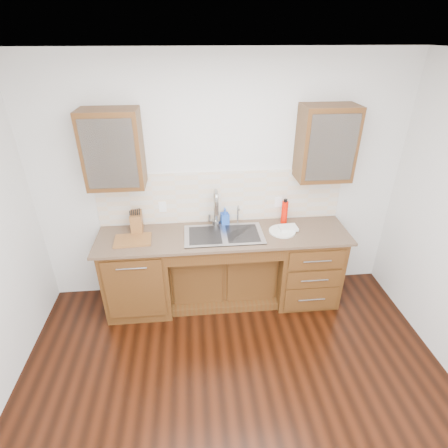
{
  "coord_description": "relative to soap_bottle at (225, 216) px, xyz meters",
  "views": [
    {
      "loc": [
        -0.31,
        -1.77,
        2.82
      ],
      "look_at": [
        0.0,
        1.4,
        1.05
      ],
      "focal_mm": 28.0,
      "sensor_mm": 36.0,
      "label": 1
    }
  ],
  "objects": [
    {
      "name": "cup_right_a",
      "position": [
        0.89,
        -0.07,
        0.77
      ],
      "size": [
        0.16,
        0.16,
        0.1
      ],
      "primitive_type": "imported",
      "rotation": [
        0.0,
        0.0,
        0.4
      ],
      "color": "white",
      "rests_on": "upper_cabinet_right"
    },
    {
      "name": "outlet_left",
      "position": [
        -0.68,
        0.07,
        0.11
      ],
      "size": [
        0.08,
        0.01,
        0.12
      ],
      "primitive_type": "cube",
      "color": "white",
      "rests_on": "backsplash"
    },
    {
      "name": "upper_cabinet_left",
      "position": [
        -1.08,
        -0.07,
        0.82
      ],
      "size": [
        0.55,
        0.34,
        0.75
      ],
      "primitive_type": "cube",
      "color": "#593014",
      "rests_on": "wall_back"
    },
    {
      "name": "cup_left_a",
      "position": [
        -1.2,
        -0.07,
        0.76
      ],
      "size": [
        0.12,
        0.12,
        0.09
      ],
      "primitive_type": "imported",
      "rotation": [
        0.0,
        0.0,
        0.05
      ],
      "color": "white",
      "rests_on": "upper_cabinet_left"
    },
    {
      "name": "filter_tap",
      "position": [
        0.15,
        -0.0,
        0.02
      ],
      "size": [
        0.02,
        0.02,
        0.24
      ],
      "primitive_type": "cylinder",
      "color": "#999993",
      "rests_on": "countertop"
    },
    {
      "name": "knife_block",
      "position": [
        -0.96,
        -0.06,
        0.01
      ],
      "size": [
        0.13,
        0.2,
        0.21
      ],
      "primitive_type": "cube",
      "rotation": [
        0.0,
        0.0,
        0.06
      ],
      "color": "olive",
      "rests_on": "countertop"
    },
    {
      "name": "base_cabinet_left",
      "position": [
        -0.98,
        -0.21,
        -0.57
      ],
      "size": [
        0.7,
        0.62,
        0.88
      ],
      "primitive_type": "cube",
      "color": "#593014",
      "rests_on": "ground"
    },
    {
      "name": "countertop",
      "position": [
        -0.03,
        -0.23,
        -0.11
      ],
      "size": [
        2.7,
        0.65,
        0.03
      ],
      "primitive_type": "cube",
      "color": "#84705B",
      "rests_on": "base_cabinet_left"
    },
    {
      "name": "backsplash",
      "position": [
        -0.03,
        0.09,
        0.2
      ],
      "size": [
        2.7,
        0.02,
        0.59
      ],
      "primitive_type": "cube",
      "color": "beige",
      "rests_on": "wall_back"
    },
    {
      "name": "upper_cabinet_right",
      "position": [
        1.02,
        -0.07,
        0.82
      ],
      "size": [
        0.55,
        0.34,
        0.75
      ],
      "primitive_type": "cube",
      "color": "#593014",
      "rests_on": "wall_back"
    },
    {
      "name": "cup_right_b",
      "position": [
        1.1,
        -0.07,
        0.76
      ],
      "size": [
        0.11,
        0.11,
        0.08
      ],
      "primitive_type": "imported",
      "rotation": [
        0.0,
        0.0,
        0.22
      ],
      "color": "white",
      "rests_on": "upper_cabinet_right"
    },
    {
      "name": "ground",
      "position": [
        -0.03,
        -1.65,
        -1.06
      ],
      "size": [
        4.0,
        3.5,
        0.1
      ],
      "primitive_type": "cube",
      "color": "black"
    },
    {
      "name": "soap_bottle",
      "position": [
        0.0,
        0.0,
        0.0
      ],
      "size": [
        0.1,
        0.1,
        0.19
      ],
      "primitive_type": "imported",
      "rotation": [
        0.0,
        0.0,
        0.15
      ],
      "color": "blue",
      "rests_on": "countertop"
    },
    {
      "name": "faucet",
      "position": [
        -0.1,
        -0.01,
        0.1
      ],
      "size": [
        0.04,
        0.04,
        0.4
      ],
      "primitive_type": "cylinder",
      "color": "#999993",
      "rests_on": "countertop"
    },
    {
      "name": "outlet_right",
      "position": [
        0.62,
        0.07,
        0.11
      ],
      "size": [
        0.08,
        0.01,
        0.12
      ],
      "primitive_type": "cube",
      "color": "white",
      "rests_on": "backsplash"
    },
    {
      "name": "wall_back",
      "position": [
        -0.03,
        0.15,
        0.34
      ],
      "size": [
        4.0,
        0.1,
        2.7
      ],
      "primitive_type": "cube",
      "color": "silver",
      "rests_on": "ground"
    },
    {
      "name": "water_bottle",
      "position": [
        0.67,
        -0.04,
        0.03
      ],
      "size": [
        0.07,
        0.07,
        0.26
      ],
      "primitive_type": "cylinder",
      "rotation": [
        0.0,
        0.0,
        -0.04
      ],
      "color": "red",
      "rests_on": "countertop"
    },
    {
      "name": "base_cabinet_right",
      "position": [
        0.92,
        -0.21,
        -0.57
      ],
      "size": [
        0.7,
        0.62,
        0.88
      ],
      "primitive_type": "cube",
      "color": "#593014",
      "rests_on": "ground"
    },
    {
      "name": "dish_towel",
      "position": [
        0.67,
        -0.21,
        -0.07
      ],
      "size": [
        0.2,
        0.15,
        0.03
      ],
      "primitive_type": "cube",
      "rotation": [
        0.0,
        0.0,
        0.07
      ],
      "color": "white",
      "rests_on": "plate"
    },
    {
      "name": "cup_left_b",
      "position": [
        -0.99,
        -0.07,
        0.77
      ],
      "size": [
        0.13,
        0.13,
        0.1
      ],
      "primitive_type": "imported",
      "rotation": [
        0.0,
        0.0,
        -0.36
      ],
      "color": "white",
      "rests_on": "upper_cabinet_left"
    },
    {
      "name": "cutting_board",
      "position": [
        -0.99,
        -0.27,
        -0.09
      ],
      "size": [
        0.39,
        0.28,
        0.02
      ],
      "primitive_type": "cube",
      "rotation": [
        0.0,
        0.0,
        0.05
      ],
      "color": "#A17225",
      "rests_on": "countertop"
    },
    {
      "name": "plate",
      "position": [
        0.6,
        -0.24,
        -0.09
      ],
      "size": [
        0.38,
        0.38,
        0.02
      ],
      "primitive_type": "cylinder",
      "rotation": [
        0.0,
        0.0,
        0.41
      ],
      "color": "white",
      "rests_on": "countertop"
    },
    {
      "name": "sink",
      "position": [
        -0.03,
        -0.24,
        -0.18
      ],
      "size": [
        0.84,
        0.46,
        0.19
      ],
      "primitive_type": "cube",
      "color": "#9E9EA5",
      "rests_on": "countertop"
    },
    {
      "name": "ceiling",
      "position": [
        -0.03,
        -1.65,
        1.74
      ],
      "size": [
        4.0,
        3.5,
        0.1
      ],
      "primitive_type": "cube",
      "color": "white",
      "rests_on": "wall_back"
    },
    {
      "name": "base_cabinet_center",
      "position": [
        -0.03,
        -0.12,
        -0.66
      ],
      "size": [
        1.2,
        0.44,
        0.7
      ],
      "primitive_type": "cube",
      "color": "#593014",
      "rests_on": "ground"
    }
  ]
}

